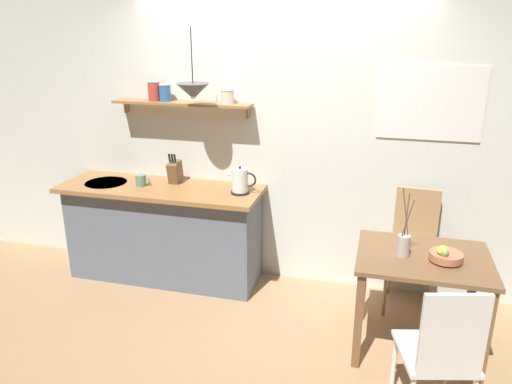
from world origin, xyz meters
name	(u,v)px	position (x,y,z in m)	size (l,w,h in m)	color
ground_plane	(260,308)	(0.00, 0.00, 0.00)	(14.00, 14.00, 0.00)	#A87F56
back_wall	(301,137)	(0.20, 0.65, 1.35)	(6.80, 0.11, 2.70)	silver
kitchen_counter	(164,232)	(-1.00, 0.32, 0.46)	(1.83, 0.63, 0.91)	slate
wall_shelf	(180,98)	(-0.85, 0.49, 1.67)	(1.26, 0.20, 0.31)	#9E6B3D
dining_table	(422,273)	(1.24, -0.24, 0.63)	(0.91, 0.72, 0.76)	brown
dining_chair_near	(442,351)	(1.32, -0.96, 0.51)	(0.51, 0.52, 0.95)	white
dining_chair_far	(413,245)	(1.21, 0.41, 0.54)	(0.44, 0.47, 1.00)	tan
fruit_bowl	(445,255)	(1.37, -0.29, 0.80)	(0.22, 0.22, 0.12)	#BC704C
twig_vase	(404,244)	(1.09, -0.27, 0.85)	(0.09, 0.09, 0.49)	#B7B2A8
electric_kettle	(240,181)	(-0.25, 0.30, 1.02)	(0.25, 0.16, 0.24)	black
knife_block	(175,171)	(-0.91, 0.43, 1.02)	(0.09, 0.18, 0.28)	brown
coffee_mug_by_sink	(141,180)	(-1.17, 0.28, 0.96)	(0.14, 0.09, 0.10)	slate
pendant_lamp	(193,91)	(-0.64, 0.27, 1.77)	(0.27, 0.27, 0.57)	black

